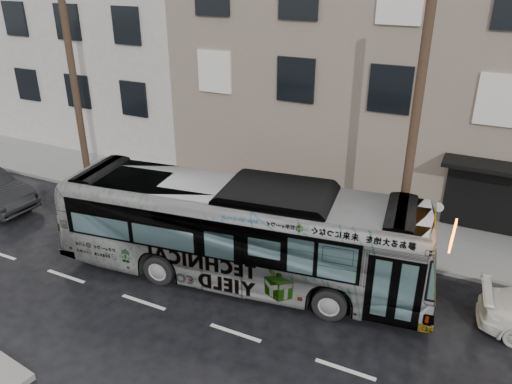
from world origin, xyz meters
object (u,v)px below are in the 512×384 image
at_px(utility_pole_front, 413,134).
at_px(utility_pole_rear, 75,89).
at_px(sign_post, 434,234).
at_px(bus, 241,231).

bearing_deg(utility_pole_front, utility_pole_rear, 180.00).
height_order(utility_pole_front, utility_pole_rear, same).
height_order(sign_post, bus, bus).
height_order(utility_pole_front, sign_post, utility_pole_front).
bearing_deg(sign_post, utility_pole_front, 180.00).
bearing_deg(sign_post, utility_pole_rear, 180.00).
height_order(utility_pole_rear, sign_post, utility_pole_rear).
distance_m(utility_pole_front, utility_pole_rear, 14.00).
xyz_separation_m(sign_post, bus, (-5.56, -3.20, 0.34)).
xyz_separation_m(utility_pole_rear, sign_post, (15.10, 0.00, -3.30)).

